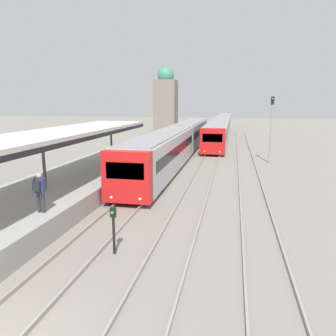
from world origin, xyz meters
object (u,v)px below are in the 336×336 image
at_px(train_near, 180,140).
at_px(person_on_platform, 39,189).
at_px(signal_post_near, 113,225).
at_px(signal_mast_far, 271,123).
at_px(train_far, 221,125).

bearing_deg(train_near, person_on_platform, -96.10).
bearing_deg(person_on_platform, train_near, 83.90).
xyz_separation_m(person_on_platform, signal_post_near, (3.53, -1.04, -0.87)).
bearing_deg(signal_mast_far, signal_post_near, -109.97).
relative_size(train_near, train_far, 0.74).
xyz_separation_m(train_near, signal_post_near, (1.26, -22.33, -0.62)).
distance_m(person_on_platform, train_far, 45.25).
bearing_deg(train_far, train_near, -97.95).
distance_m(train_near, signal_mast_far, 9.09).
bearing_deg(signal_mast_far, person_on_platform, -119.50).
height_order(train_far, signal_post_near, train_far).
xyz_separation_m(train_far, signal_post_near, (-2.04, -45.94, -0.57)).
xyz_separation_m(person_on_platform, train_far, (5.57, 44.90, -0.29)).
distance_m(person_on_platform, signal_post_near, 3.78).
height_order(person_on_platform, signal_mast_far, signal_mast_far).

